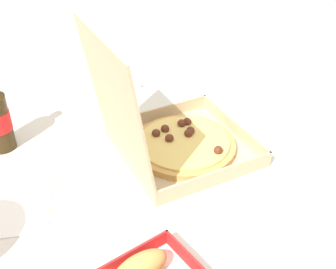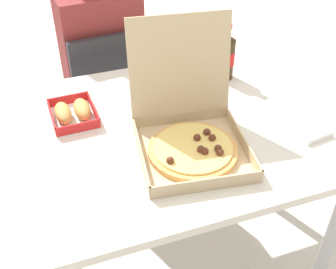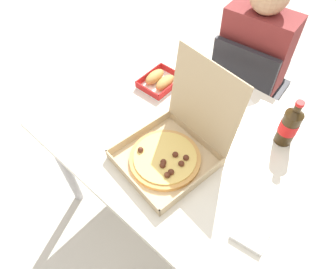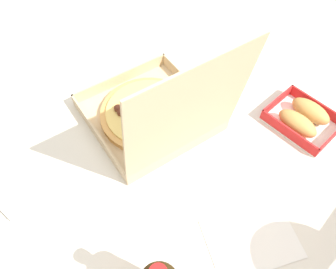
# 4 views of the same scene
# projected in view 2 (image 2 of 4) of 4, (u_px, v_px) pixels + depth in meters

# --- Properties ---
(ground_plane) EXTENTS (10.00, 10.00, 0.00)m
(ground_plane) POSITION_uv_depth(u_px,v_px,m) (165.00, 258.00, 1.88)
(ground_plane) COLOR beige
(dining_table) EXTENTS (1.16, 0.88, 0.73)m
(dining_table) POSITION_uv_depth(u_px,v_px,m) (164.00, 146.00, 1.49)
(dining_table) COLOR silver
(dining_table) RESTS_ON ground_plane
(chair) EXTENTS (0.44, 0.44, 0.83)m
(chair) POSITION_uv_depth(u_px,v_px,m) (107.00, 93.00, 2.08)
(chair) COLOR #232328
(chair) RESTS_ON ground_plane
(diner_person) EXTENTS (0.38, 0.43, 1.15)m
(diner_person) POSITION_uv_depth(u_px,v_px,m) (99.00, 50.00, 1.99)
(diner_person) COLOR #333847
(diner_person) RESTS_ON ground_plane
(pizza_box_open) EXTENTS (0.38, 0.42, 0.37)m
(pizza_box_open) POSITION_uv_depth(u_px,v_px,m) (191.00, 134.00, 1.32)
(pizza_box_open) COLOR tan
(pizza_box_open) RESTS_ON dining_table
(bread_side_box) EXTENTS (0.16, 0.19, 0.06)m
(bread_side_box) POSITION_uv_depth(u_px,v_px,m) (73.00, 112.00, 1.46)
(bread_side_box) COLOR white
(bread_side_box) RESTS_ON dining_table
(cola_bottle) EXTENTS (0.07, 0.07, 0.22)m
(cola_bottle) POSITION_uv_depth(u_px,v_px,m) (225.00, 56.00, 1.64)
(cola_bottle) COLOR #33230F
(cola_bottle) RESTS_ON dining_table
(paper_menu) EXTENTS (0.25, 0.22, 0.00)m
(paper_menu) POSITION_uv_depth(u_px,v_px,m) (163.00, 82.00, 1.67)
(paper_menu) COLOR white
(paper_menu) RESTS_ON dining_table
(napkin_pile) EXTENTS (0.12, 0.12, 0.02)m
(napkin_pile) POSITION_uv_depth(u_px,v_px,m) (309.00, 130.00, 1.41)
(napkin_pile) COLOR white
(napkin_pile) RESTS_ON dining_table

